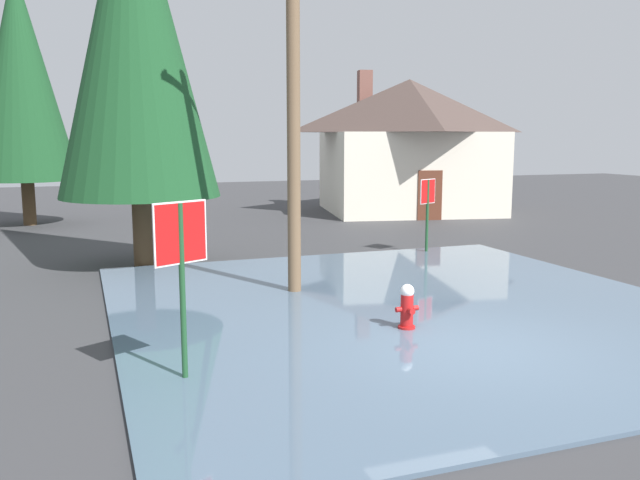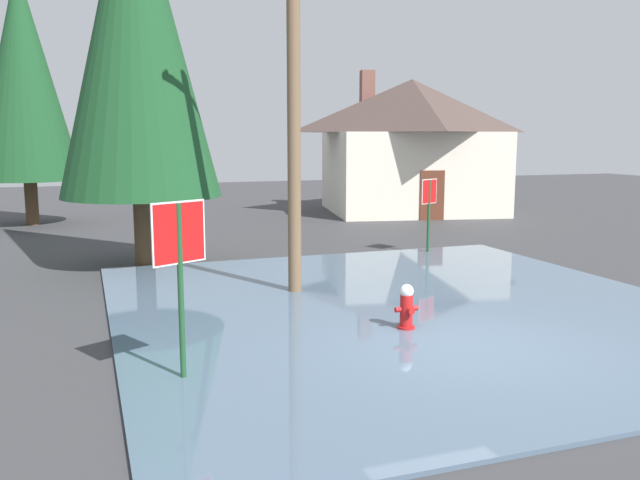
% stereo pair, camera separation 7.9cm
% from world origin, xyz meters
% --- Properties ---
extents(ground_plane, '(80.00, 80.00, 0.10)m').
position_xyz_m(ground_plane, '(0.00, 0.00, -0.05)').
color(ground_plane, '#38383A').
extents(flood_puddle, '(11.10, 11.78, 0.06)m').
position_xyz_m(flood_puddle, '(0.30, 2.67, 0.03)').
color(flood_puddle, '#4C6075').
rests_on(flood_puddle, ground).
extents(lane_stop_bar, '(4.44, 0.46, 0.01)m').
position_xyz_m(lane_stop_bar, '(-0.30, -1.73, 0.00)').
color(lane_stop_bar, silver).
rests_on(lane_stop_bar, ground).
extents(stop_sign_near, '(0.76, 0.41, 2.49)m').
position_xyz_m(stop_sign_near, '(-4.39, 0.21, 1.80)').
color(stop_sign_near, '#1E4C28').
rests_on(stop_sign_near, ground).
extents(fire_hydrant, '(0.42, 0.36, 0.83)m').
position_xyz_m(fire_hydrant, '(-0.43, 1.28, 0.41)').
color(fire_hydrant, red).
rests_on(fire_hydrant, ground).
extents(utility_pole, '(1.60, 0.28, 8.80)m').
position_xyz_m(utility_pole, '(-1.39, 4.63, 4.58)').
color(utility_pole, brown).
rests_on(utility_pole, ground).
extents(stop_sign_far, '(0.64, 0.33, 2.14)m').
position_xyz_m(stop_sign_far, '(3.71, 8.04, 1.52)').
color(stop_sign_far, '#1E4C28').
rests_on(stop_sign_far, ground).
extents(house, '(8.78, 8.22, 6.28)m').
position_xyz_m(house, '(8.23, 17.97, 3.03)').
color(house, silver).
rests_on(house, ground).
extents(pine_tree_tall_left, '(4.02, 4.02, 10.05)m').
position_xyz_m(pine_tree_tall_left, '(-4.14, 8.88, 5.91)').
color(pine_tree_tall_left, '#4C3823').
rests_on(pine_tree_tall_left, ground).
extents(pine_tree_mid_left, '(3.81, 3.81, 9.53)m').
position_xyz_m(pine_tree_mid_left, '(-7.45, 18.72, 5.61)').
color(pine_tree_mid_left, '#4C3823').
rests_on(pine_tree_mid_left, ground).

